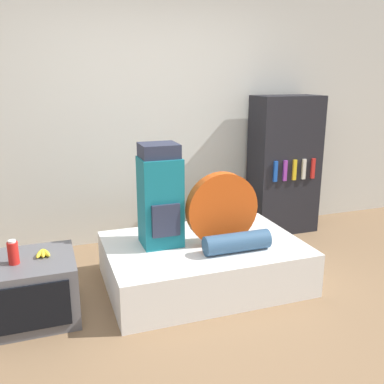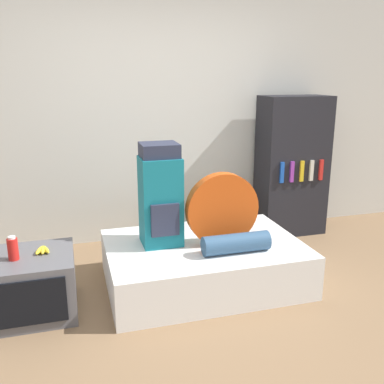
{
  "view_description": "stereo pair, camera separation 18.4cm",
  "coord_description": "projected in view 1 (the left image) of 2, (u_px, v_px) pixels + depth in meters",
  "views": [
    {
      "loc": [
        -1.06,
        -2.46,
        1.73
      ],
      "look_at": [
        0.04,
        0.66,
        0.81
      ],
      "focal_mm": 40.0,
      "sensor_mm": 36.0,
      "label": 1
    },
    {
      "loc": [
        -0.89,
        -2.52,
        1.73
      ],
      "look_at": [
        0.04,
        0.66,
        0.81
      ],
      "focal_mm": 40.0,
      "sensor_mm": 36.0,
      "label": 2
    }
  ],
  "objects": [
    {
      "name": "bookshelf",
      "position": [
        284.0,
        165.0,
        4.75
      ],
      "size": [
        0.72,
        0.43,
        1.51
      ],
      "color": "black",
      "rests_on": "ground_plane"
    },
    {
      "name": "backpack",
      "position": [
        160.0,
        197.0,
        3.46
      ],
      "size": [
        0.32,
        0.33,
        0.84
      ],
      "color": "#14707F",
      "rests_on": "bed"
    },
    {
      "name": "tent_bag",
      "position": [
        222.0,
        209.0,
        3.5
      ],
      "size": [
        0.6,
        0.1,
        0.6
      ],
      "color": "#D14C14",
      "rests_on": "bed"
    },
    {
      "name": "television",
      "position": [
        33.0,
        289.0,
        3.1
      ],
      "size": [
        0.62,
        0.62,
        0.45
      ],
      "color": "#5B5B60",
      "rests_on": "ground_plane"
    },
    {
      "name": "bed",
      "position": [
        203.0,
        262.0,
        3.64
      ],
      "size": [
        1.61,
        1.12,
        0.36
      ],
      "color": "white",
      "rests_on": "ground_plane"
    },
    {
      "name": "banana_bunch",
      "position": [
        43.0,
        253.0,
        3.11
      ],
      "size": [
        0.12,
        0.15,
        0.04
      ],
      "color": "yellow",
      "rests_on": "television"
    },
    {
      "name": "sleeping_roll",
      "position": [
        237.0,
        242.0,
        3.39
      ],
      "size": [
        0.54,
        0.16,
        0.16
      ],
      "color": "#33567A",
      "rests_on": "bed"
    },
    {
      "name": "ground_plane",
      "position": [
        218.0,
        326.0,
        3.04
      ],
      "size": [
        16.0,
        16.0,
        0.0
      ],
      "primitive_type": "plane",
      "color": "#846647"
    },
    {
      "name": "wall_back",
      "position": [
        149.0,
        117.0,
        4.41
      ],
      "size": [
        8.0,
        0.05,
        2.6
      ],
      "color": "silver",
      "rests_on": "ground_plane"
    },
    {
      "name": "canister",
      "position": [
        13.0,
        253.0,
        2.95
      ],
      "size": [
        0.07,
        0.07,
        0.18
      ],
      "color": "red",
      "rests_on": "television"
    }
  ]
}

